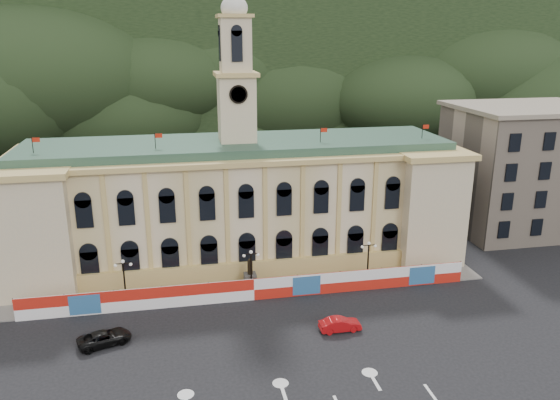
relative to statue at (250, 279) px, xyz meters
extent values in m
plane|color=black|center=(0.00, -18.00, -1.19)|extent=(260.00, 260.00, 0.00)
cube|color=black|center=(0.00, 112.00, 20.81)|extent=(230.00, 70.00, 44.00)
cube|color=#595651|center=(35.00, 92.00, 28.81)|extent=(22.00, 8.00, 14.00)
cube|color=#595651|center=(-48.00, 90.00, 24.81)|extent=(16.00, 7.00, 10.00)
cube|color=beige|center=(0.00, 10.00, 5.81)|extent=(55.00, 15.00, 14.00)
cube|color=tan|center=(0.00, 2.20, 0.01)|extent=(56.00, 0.80, 2.40)
cube|color=tan|center=(0.00, 10.00, 13.11)|extent=(56.20, 16.20, 0.60)
cube|color=#325442|center=(0.00, 10.00, 13.81)|extent=(53.00, 13.00, 1.20)
cube|color=beige|center=(-23.50, 9.00, 5.81)|extent=(8.00, 17.00, 14.00)
cube|color=beige|center=(23.50, 9.00, 5.81)|extent=(8.00, 17.00, 14.00)
cube|color=beige|center=(0.00, 10.00, 18.41)|extent=(4.40, 4.40, 8.00)
cube|color=tan|center=(0.00, 10.00, 22.61)|extent=(5.20, 5.20, 0.50)
cube|color=beige|center=(0.00, 10.00, 25.91)|extent=(3.60, 3.60, 6.50)
cube|color=tan|center=(0.00, 10.00, 29.31)|extent=(4.20, 4.20, 0.40)
cylinder|color=black|center=(0.00, 7.70, 20.41)|extent=(2.20, 0.20, 2.20)
ellipsoid|color=silver|center=(0.00, 10.00, 30.21)|extent=(3.20, 3.20, 2.72)
cube|color=#BBA690|center=(43.00, 13.00, 7.81)|extent=(20.00, 16.00, 18.00)
cube|color=gray|center=(43.00, 13.00, 17.11)|extent=(21.00, 17.00, 0.60)
cube|color=red|center=(0.00, -3.00, 0.06)|extent=(50.00, 0.25, 2.50)
cube|color=#2D6197|center=(-18.00, -3.14, 0.06)|extent=(3.20, 0.05, 2.20)
cube|color=#2D6197|center=(6.00, -3.14, 0.06)|extent=(3.20, 0.05, 2.20)
cube|color=#2D6197|center=(20.00, -3.14, 0.06)|extent=(3.20, 0.05, 2.20)
cube|color=slate|center=(0.00, -0.25, -1.11)|extent=(56.00, 5.50, 0.16)
cube|color=#595651|center=(0.00, 0.00, -0.29)|extent=(1.40, 1.40, 1.80)
cylinder|color=black|center=(0.00, 0.00, 1.41)|extent=(0.60, 0.60, 1.60)
sphere|color=black|center=(0.00, 0.00, 2.31)|extent=(0.44, 0.44, 0.44)
cylinder|color=black|center=(-14.00, -1.00, -1.04)|extent=(0.44, 0.44, 0.30)
cylinder|color=black|center=(-14.00, -1.00, 1.21)|extent=(0.18, 0.18, 4.80)
cube|color=black|center=(-14.00, -1.00, 3.51)|extent=(1.60, 0.08, 0.08)
sphere|color=silver|center=(-14.80, -1.00, 3.36)|extent=(0.36, 0.36, 0.36)
sphere|color=silver|center=(-13.20, -1.00, 3.36)|extent=(0.36, 0.36, 0.36)
sphere|color=silver|center=(-14.00, -1.00, 3.76)|extent=(0.40, 0.40, 0.40)
cylinder|color=black|center=(0.00, -1.00, -1.04)|extent=(0.44, 0.44, 0.30)
cylinder|color=black|center=(0.00, -1.00, 1.21)|extent=(0.18, 0.18, 4.80)
cube|color=black|center=(0.00, -1.00, 3.51)|extent=(1.60, 0.08, 0.08)
sphere|color=silver|center=(-0.80, -1.00, 3.36)|extent=(0.36, 0.36, 0.36)
sphere|color=silver|center=(0.80, -1.00, 3.36)|extent=(0.36, 0.36, 0.36)
sphere|color=silver|center=(0.00, -1.00, 3.76)|extent=(0.40, 0.40, 0.40)
cylinder|color=black|center=(14.00, -1.00, -1.04)|extent=(0.44, 0.44, 0.30)
cylinder|color=black|center=(14.00, -1.00, 1.21)|extent=(0.18, 0.18, 4.80)
cube|color=black|center=(14.00, -1.00, 3.51)|extent=(1.60, 0.08, 0.08)
sphere|color=silver|center=(13.20, -1.00, 3.36)|extent=(0.36, 0.36, 0.36)
sphere|color=silver|center=(14.80, -1.00, 3.36)|extent=(0.36, 0.36, 0.36)
sphere|color=silver|center=(14.00, -1.00, 3.76)|extent=(0.40, 0.40, 0.40)
imported|color=#B00C0F|center=(7.50, -11.20, -0.49)|extent=(1.59, 4.25, 1.39)
imported|color=black|center=(-15.38, -9.32, -0.49)|extent=(5.41, 6.44, 1.39)
camera|label=1|loc=(-7.63, -57.63, 27.46)|focal=35.00mm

